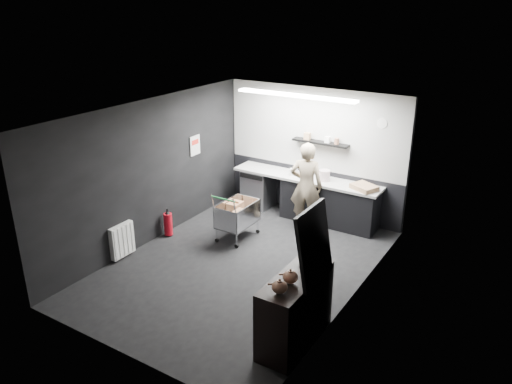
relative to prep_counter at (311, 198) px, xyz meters
The scene contains 22 objects.
floor 2.47m from the prep_counter, 93.20° to the right, with size 5.50×5.50×0.00m, color black.
ceiling 3.30m from the prep_counter, 93.20° to the right, with size 5.50×5.50×0.00m, color white.
wall_back 0.96m from the prep_counter, 112.30° to the left, with size 5.50×5.50×0.00m, color black.
wall_front 5.25m from the prep_counter, 91.50° to the right, with size 5.50×5.50×0.00m, color black.
wall_left 3.35m from the prep_counter, 131.43° to the right, with size 5.50×5.50×0.00m, color black.
wall_right 3.18m from the prep_counter, 52.38° to the right, with size 5.50×5.50×0.00m, color black.
kitchen_wall_panel 1.43m from the prep_counter, 113.58° to the left, with size 3.95×0.02×1.70m, color #B8B8B4.
dado_panel 0.34m from the prep_counter, 113.58° to the left, with size 3.95×0.02×1.00m, color black.
floating_shelf 1.18m from the prep_counter, 72.13° to the left, with size 1.20×0.22×0.04m, color black.
wall_clock 2.13m from the prep_counter, 13.36° to the left, with size 0.20×0.20×0.03m, color white.
poster 2.63m from the prep_counter, 152.11° to the right, with size 0.02×0.30×0.40m, color silver.
poster_red_band 2.66m from the prep_counter, 152.05° to the right, with size 0.01×0.22×0.10m, color red.
radiator 3.92m from the prep_counter, 122.01° to the right, with size 0.10×0.50×0.60m, color white.
ceiling_strip 2.29m from the prep_counter, 103.37° to the right, with size 2.40×0.20×0.04m, color white.
prep_counter is the anchor object (origin of this frame).
person 0.63m from the prep_counter, 77.78° to the right, with size 0.65×0.43×1.78m, color beige.
shopping_cart 1.76m from the prep_counter, 116.95° to the right, with size 0.54×0.89×0.99m.
sideboard 4.05m from the prep_counter, 66.57° to the right, with size 0.57×1.32×1.98m.
fire_extinguisher 2.98m from the prep_counter, 131.95° to the right, with size 0.17×0.17×0.55m.
cardboard_box 1.24m from the prep_counter, ahead, with size 0.47×0.36×0.09m, color #A67E58.
pink_tub 0.62m from the prep_counter, ahead, with size 0.22×0.22×0.22m, color beige.
white_container 0.65m from the prep_counter, behind, with size 0.16×0.12×0.14m, color white.
Camera 1 is at (4.25, -6.35, 4.37)m, focal length 35.00 mm.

